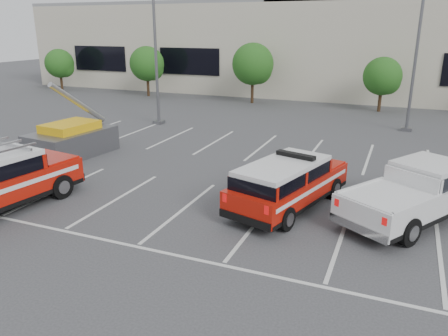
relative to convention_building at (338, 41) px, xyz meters
The scene contains 12 objects.
ground 32.21m from the convention_building, 90.33° to the right, with size 120.00×120.00×0.00m, color #3B3B3E.
stall_markings 27.77m from the convention_building, 90.38° to the right, with size 23.00×15.00×0.01m, color silver.
convention_building is the anchor object (origin of this frame).
tree_far_left 27.03m from the convention_building, 158.63° to the right, with size 2.77×2.77×3.99m.
tree_left 18.11m from the convention_building, 146.95° to the right, with size 3.07×3.07×4.42m.
tree_mid_left 11.19m from the convention_building, 117.40° to the right, with size 3.37×3.37×4.85m.
tree_mid_right 11.20m from the convention_building, 63.43° to the right, with size 2.77×2.77×3.99m.
light_pole_left 21.49m from the convention_building, 112.39° to the right, with size 0.90×0.60×10.24m.
light_pole_mid 17.27m from the convention_building, 66.74° to the right, with size 0.90×0.60×10.24m.
fire_chief_suv 30.62m from the convention_building, 84.13° to the right, with size 3.32×5.66×1.88m.
white_pickup 30.56m from the convention_building, 76.06° to the right, with size 4.95×6.22×1.85m.
utility_rig 29.44m from the convention_building, 107.01° to the right, with size 4.03×4.45×3.66m.
Camera 1 is at (6.66, -12.31, 6.08)m, focal length 35.00 mm.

